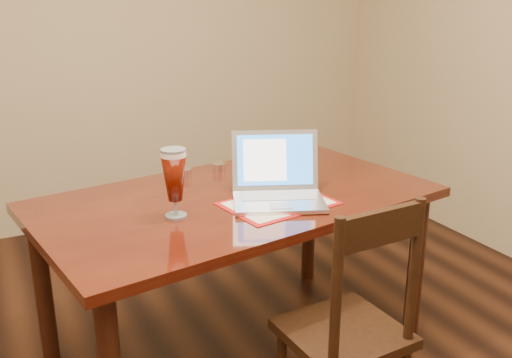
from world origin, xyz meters
name	(u,v)px	position (x,y,z in m)	size (l,w,h in m)	color
dining_table	(237,214)	(0.32, 0.64, 0.68)	(1.75, 1.16, 1.03)	#4E180A
dining_chair	(350,330)	(0.46, 0.01, 0.44)	(0.42, 0.40, 0.95)	black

